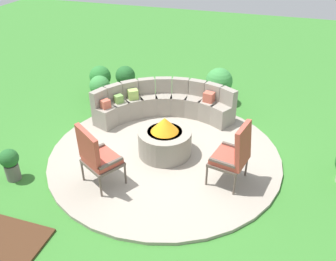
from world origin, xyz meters
TOP-DOWN VIEW (x-y plane):
  - ground_plane at (0.00, 0.00)m, footprint 24.00×24.00m
  - patio_circle at (0.00, 0.00)m, footprint 4.40×4.40m
  - fire_pit at (0.00, 0.00)m, footprint 1.01×1.01m
  - curved_stone_bench at (-0.47, 1.35)m, footprint 2.94×1.54m
  - lounge_chair_front_left at (-0.76, -1.21)m, footprint 0.79×0.79m
  - lounge_chair_front_right at (1.35, -0.47)m, footprint 0.67×0.71m
  - potted_plant_0 at (-2.44, 2.16)m, footprint 0.54×0.54m
  - potted_plant_1 at (-1.81, 2.33)m, footprint 0.50×0.50m
  - potted_plant_2 at (-2.31, -1.48)m, footprint 0.33×0.33m
  - potted_plant_3 at (-2.14, 1.56)m, footprint 0.49×0.49m
  - potted_plant_5 at (0.53, 2.56)m, footprint 0.65×0.65m

SIDE VIEW (x-z plane):
  - ground_plane at x=0.00m, z-range 0.00..0.00m
  - patio_circle at x=0.00m, z-range 0.00..0.06m
  - potted_plant_2 at x=-2.31m, z-range 0.04..0.64m
  - fire_pit at x=0.00m, z-range -0.02..0.75m
  - curved_stone_bench at x=-0.47m, z-range -0.02..0.77m
  - potted_plant_0 at x=-2.44m, z-range 0.03..0.77m
  - potted_plant_1 at x=-1.81m, z-range 0.03..0.78m
  - potted_plant_3 at x=-2.14m, z-range 0.04..0.79m
  - potted_plant_5 at x=0.53m, z-range 0.05..0.93m
  - lounge_chair_front_right at x=1.35m, z-range 0.07..1.21m
  - lounge_chair_front_left at x=-0.76m, z-range 0.06..1.23m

